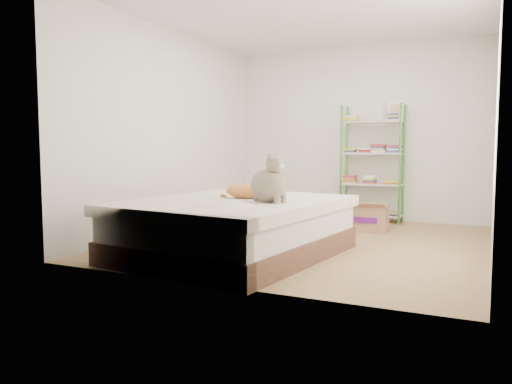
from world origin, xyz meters
The scene contains 7 objects.
room centered at (0.00, 0.00, 1.30)m, with size 3.81×4.21×2.61m.
bed centered at (-0.43, -1.05, 0.28)m, with size 2.03×2.41×0.56m.
orange_cat centered at (-0.39, -0.88, 0.66)m, with size 0.48×0.26×0.19m, color #F1954A, non-canonical shape.
grey_cat centered at (-0.03, -1.12, 0.79)m, with size 0.33×0.39×0.45m, color gray, non-canonical shape.
shelf_unit centered at (0.31, 1.88, 0.84)m, with size 0.88×0.36×1.74m.
cardboard_box centered at (0.44, 1.05, 0.17)m, with size 0.50×0.48×0.39m.
white_bin centered at (-1.53, 1.85, 0.21)m, with size 0.43×0.40×0.41m.
Camera 1 is at (1.87, -5.42, 1.07)m, focal length 35.00 mm.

